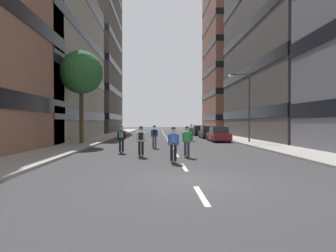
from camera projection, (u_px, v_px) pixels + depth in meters
name	position (u px, v px, depth m)	size (l,w,h in m)	color
ground_plane	(166.00, 138.00, 38.17)	(169.00, 169.00, 0.00)	#333335
sidewalk_left	(109.00, 136.00, 41.39)	(3.10, 77.46, 0.14)	#9E9991
sidewalk_right	(221.00, 136.00, 41.98)	(3.10, 77.46, 0.14)	#9E9991
lane_markings	(166.00, 137.00, 40.50)	(0.16, 67.20, 0.01)	silver
building_left_mid	(32.00, 59.00, 34.55)	(12.86, 22.58, 18.60)	#B2A893
building_left_far	(85.00, 56.00, 60.41)	(12.86, 19.67, 30.78)	#4C4744
building_right_far	(239.00, 51.00, 61.59)	(12.86, 16.22, 33.69)	brown
parked_car_near	(208.00, 133.00, 36.91)	(1.82, 4.40, 1.52)	black
parked_car_mid	(199.00, 131.00, 44.93)	(1.82, 4.40, 1.52)	black
parked_car_far	(219.00, 135.00, 30.50)	(1.82, 4.40, 1.52)	maroon
street_tree_near	(81.00, 73.00, 26.20)	(3.82, 3.82, 8.19)	#4C3823
streetlamp_right	(246.00, 100.00, 28.09)	(2.13, 0.30, 6.50)	#3F3F44
skater_0	(154.00, 135.00, 22.58)	(0.55, 0.92, 1.78)	brown
skater_1	(191.00, 132.00, 31.36)	(0.57, 0.92, 1.78)	brown
skater_2	(141.00, 139.00, 16.96)	(0.53, 0.90, 1.78)	brown
skater_3	(187.00, 140.00, 16.76)	(0.57, 0.92, 1.78)	brown
skater_4	(121.00, 137.00, 19.04)	(0.55, 0.91, 1.78)	brown
skater_5	(173.00, 142.00, 14.45)	(0.54, 0.91, 1.78)	brown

